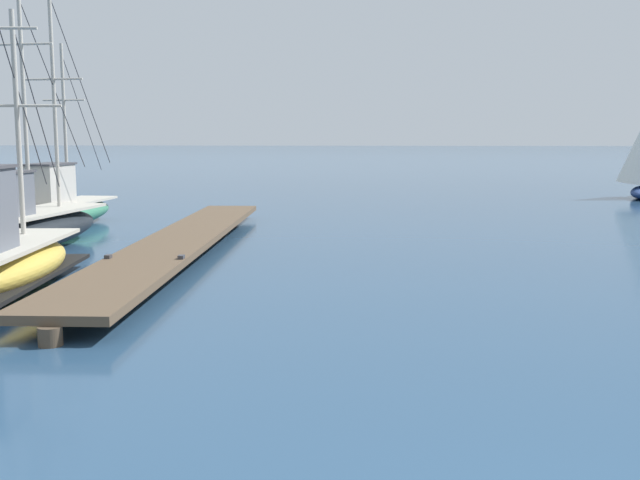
% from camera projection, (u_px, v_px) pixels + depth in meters
% --- Properties ---
extents(floating_dock, '(2.26, 17.63, 0.53)m').
position_uv_depth(floating_dock, '(181.00, 240.00, 19.67)').
color(floating_dock, brown).
rests_on(floating_dock, ground).
extents(fishing_boat_0, '(2.03, 6.29, 6.09)m').
position_uv_depth(fishing_boat_0, '(62.00, 208.00, 25.10)').
color(fishing_boat_0, '#337556').
rests_on(fishing_boat_0, ground).
extents(fishing_boat_2, '(2.74, 8.70, 7.38)m').
position_uv_depth(fishing_boat_2, '(21.00, 226.00, 19.95)').
color(fishing_boat_2, black).
rests_on(fishing_boat_2, ground).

